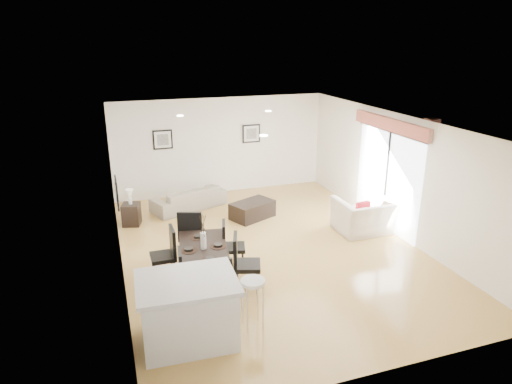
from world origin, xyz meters
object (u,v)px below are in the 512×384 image
object	(u,v)px
dining_chair_wnear	(175,274)
side_table	(131,214)
dining_chair_foot	(191,232)
kitchen_island	(188,310)
dining_chair_wfar	(167,251)
dining_chair_efar	(229,243)
sofa	(189,198)
dining_table	(204,252)
coffee_table	(252,210)
dining_chair_head	(220,286)
bar_stool	(253,287)
dining_chair_enear	(242,260)
armchair	(364,216)

from	to	relation	value
dining_chair_wnear	side_table	size ratio (longest dim) A/B	1.78
dining_chair_foot	kitchen_island	world-z (taller)	dining_chair_foot
dining_chair_wfar	dining_chair_efar	size ratio (longest dim) A/B	1.05
sofa	dining_table	world-z (taller)	dining_table
dining_chair_wfar	coffee_table	size ratio (longest dim) A/B	0.96
sofa	dining_chair_wfar	distance (m)	3.64
dining_chair_wfar	dining_chair_foot	bearing A→B (deg)	137.46
dining_chair_foot	kitchen_island	bearing A→B (deg)	97.42
dining_chair_head	dining_chair_foot	xyz separation A→B (m)	(-0.05, 2.08, 0.06)
coffee_table	bar_stool	world-z (taller)	bar_stool
sofa	dining_chair_foot	bearing A→B (deg)	59.30
coffee_table	kitchen_island	world-z (taller)	kitchen_island
dining_chair_wfar	dining_chair_enear	xyz separation A→B (m)	(1.18, -0.82, 0.02)
dining_chair_enear	kitchen_island	bearing A→B (deg)	152.15
side_table	dining_chair_wfar	bearing A→B (deg)	-80.88
side_table	bar_stool	bearing A→B (deg)	-73.01
dining_chair_enear	bar_stool	xyz separation A→B (m)	(-0.17, -1.13, 0.13)
dining_chair_wfar	dining_chair_head	world-z (taller)	dining_chair_wfar
dining_table	coffee_table	bearing A→B (deg)	65.27
armchair	dining_chair_efar	size ratio (longest dim) A/B	1.28
side_table	kitchen_island	xyz separation A→B (m)	(0.47, -4.77, 0.24)
kitchen_island	dining_chair_efar	bearing A→B (deg)	62.00
dining_chair_head	dining_chair_enear	bearing A→B (deg)	63.28
dining_chair_foot	side_table	distance (m)	2.46
side_table	dining_chair_foot	bearing A→B (deg)	-65.43
coffee_table	side_table	xyz separation A→B (m)	(-2.86, 0.51, 0.06)
dining_chair_enear	bar_stool	world-z (taller)	dining_chair_enear
armchair	coffee_table	xyz separation A→B (m)	(-2.14, 1.63, -0.19)
sofa	bar_stool	world-z (taller)	bar_stool
kitchen_island	coffee_table	bearing A→B (deg)	63.54
sofa	kitchen_island	size ratio (longest dim) A/B	1.30
dining_chair_enear	dining_chair_foot	size ratio (longest dim) A/B	0.98
dining_table	dining_chair_enear	size ratio (longest dim) A/B	1.73
dining_chair_wfar	bar_stool	world-z (taller)	dining_chair_wfar
coffee_table	bar_stool	distance (m)	4.52
dining_chair_wnear	dining_chair_foot	xyz separation A→B (m)	(0.56, 1.47, 0.06)
dining_chair_foot	coffee_table	size ratio (longest dim) A/B	1.01
side_table	dining_chair_head	bearing A→B (deg)	-76.10
kitchen_island	dining_table	bearing A→B (deg)	72.11
dining_chair_enear	coffee_table	bearing A→B (deg)	-3.24
dining_chair_wnear	dining_chair_enear	distance (m)	1.19
dining_chair_wfar	dining_chair_efar	bearing A→B (deg)	90.64
dining_chair_wfar	side_table	bearing A→B (deg)	-171.24
dining_chair_foot	bar_stool	bearing A→B (deg)	119.29
armchair	bar_stool	xyz separation A→B (m)	(-3.54, -2.63, 0.31)
sofa	side_table	size ratio (longest dim) A/B	3.65
dining_chair_wnear	kitchen_island	bearing A→B (deg)	8.11
kitchen_island	bar_stool	bearing A→B (deg)	2.78
coffee_table	dining_chair_head	bearing A→B (deg)	-140.12
kitchen_island	bar_stool	world-z (taller)	kitchen_island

